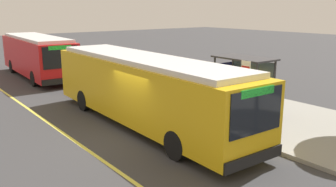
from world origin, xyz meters
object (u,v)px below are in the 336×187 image
at_px(transit_bus_second, 38,55).
at_px(waiting_bench, 241,97).
at_px(transit_bus_main, 144,88).
at_px(route_sign_post, 245,86).

bearing_deg(transit_bus_second, waiting_bench, 19.09).
distance_m(transit_bus_main, route_sign_post, 4.18).
relative_size(transit_bus_second, route_sign_post, 3.64).
bearing_deg(transit_bus_main, route_sign_post, 36.67).
xyz_separation_m(transit_bus_main, route_sign_post, (3.34, 2.49, 0.34)).
height_order(waiting_bench, route_sign_post, route_sign_post).
relative_size(transit_bus_main, route_sign_post, 4.35).
bearing_deg(route_sign_post, waiting_bench, 133.33).
relative_size(transit_bus_main, waiting_bench, 7.61).
bearing_deg(waiting_bench, route_sign_post, -46.67).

